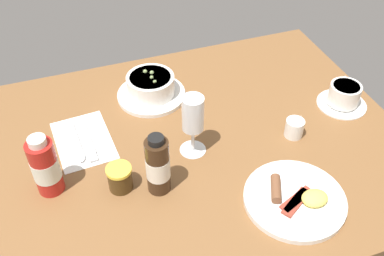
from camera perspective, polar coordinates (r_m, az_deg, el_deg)
The scene contains 10 objects.
ground_plane at distance 112.79cm, azimuth -0.22°, elevation -2.71°, with size 110.00×84.00×3.00cm, color brown.
porridge_bowl at distance 125.07cm, azimuth -5.34°, elevation 5.31°, with size 19.32×19.32×7.60cm.
cutlery_setting at distance 115.69cm, azimuth -13.85°, elevation -1.64°, with size 14.93×20.62×0.90cm.
coffee_cup at distance 128.79cm, azimuth 19.00°, elevation 3.96°, with size 13.63×13.63×6.64cm.
creamer_jug at distance 115.69cm, azimuth 13.10°, elevation 0.05°, with size 5.62×4.74×5.44cm.
wine_glass at distance 102.95cm, azimuth 0.09°, elevation 1.44°, with size 6.56×6.56×16.44cm.
jam_jar at distance 101.21cm, azimuth -9.30°, elevation -6.36°, with size 5.80×5.80×6.22cm.
sauce_bottle_brown at distance 96.94cm, azimuth -4.44°, elevation -4.87°, with size 5.39×5.39×15.86cm.
sauce_bottle_red at distance 101.80cm, azimuth -18.42°, elevation -4.76°, with size 6.05×6.05×15.72cm.
breakfast_plate at distance 101.47cm, azimuth 13.21°, elevation -8.90°, with size 22.69×22.69×3.70cm.
Camera 1 is at (26.07, 75.49, 78.15)cm, focal length 41.31 mm.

